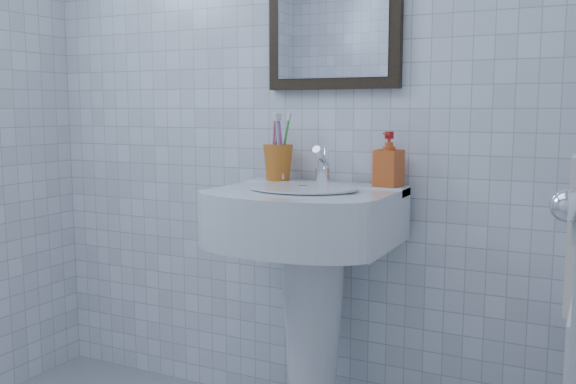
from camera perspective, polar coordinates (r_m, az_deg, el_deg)
The scene contains 7 objects.
wall_back at distance 2.44m, azimuth -0.25°, elevation 9.28°, with size 2.20×0.02×2.50m, color silver.
washbasin at distance 2.23m, azimuth 1.95°, elevation -7.03°, with size 0.59×0.44×0.91m.
faucet at distance 2.27m, azimuth 3.12°, elevation 2.11°, with size 0.06×0.12×0.14m.
toothbrush_cup at distance 2.37m, azimuth -0.89°, elevation 2.64°, with size 0.11×0.11×0.13m, color #C5641D, non-canonical shape.
soap_dispenser at distance 2.21m, azimuth 8.94°, elevation 2.89°, with size 0.08×0.09×0.18m, color #BF3D12.
wall_mirror at distance 2.37m, azimuth 4.08°, elevation 16.61°, with size 0.50×0.04×0.62m.
hand_towel at distance 1.70m, azimuth 24.15°, elevation -3.43°, with size 0.03×0.16×0.38m, color white.
Camera 1 is at (1.10, -0.98, 1.17)m, focal length 40.00 mm.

